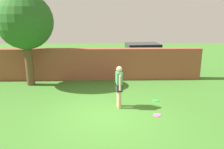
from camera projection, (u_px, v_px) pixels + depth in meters
ground_plane at (107, 116)px, 8.14m from camera, size 40.00×40.00×0.00m
brick_wall at (79, 64)px, 12.41m from camera, size 13.26×0.50×1.70m
tree at (25, 22)px, 10.87m from camera, size 2.65×2.65×4.47m
person at (119, 85)px, 8.66m from camera, size 0.26×0.54×1.62m
car at (142, 57)px, 14.33m from camera, size 4.34×2.23×1.72m
frisbee_green at (156, 100)px, 9.52m from camera, size 0.27×0.27×0.02m
frisbee_pink at (157, 115)px, 8.16m from camera, size 0.27×0.27×0.02m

